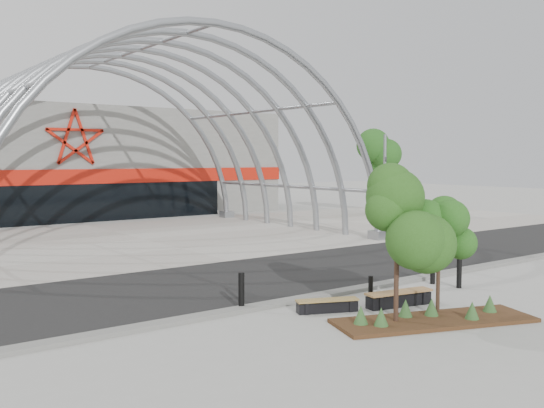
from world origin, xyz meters
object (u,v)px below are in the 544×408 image
Objects in this scene: street_tree_1 at (439,233)px; bench_0 at (327,306)px; bollard_2 at (371,290)px; street_tree_0 at (397,217)px; bench_1 at (399,299)px; signal_pole at (384,185)px.

street_tree_1 is 1.77× the size of bench_0.
street_tree_0 is at bearing -118.58° from bollard_2.
street_tree_1 reaches higher than bench_0.
bench_1 reaches higher than bench_0.
signal_pole is 6.49× the size of bollard_2.
signal_pole reaches higher than street_tree_0.
signal_pole is 15.61m from street_tree_1.
signal_pole is at bearing 48.31° from street_tree_1.
bollard_2 is (1.05, 1.92, -2.39)m from street_tree_0.
bench_1 is at bearing 92.36° from street_tree_1.
street_tree_0 is at bearing -74.44° from bench_0.
street_tree_1 is at bearing -87.64° from bench_1.
bollard_2 is at bearing 106.95° from street_tree_1.
bollard_2 reaches higher than bench_0.
street_tree_0 is 3.38m from bench_0.
bench_1 is at bearing -48.59° from bollard_2.
street_tree_1 is 3.68m from bench_0.
street_tree_1 is 2.75m from bollard_2.
street_tree_0 is (-12.01, -11.60, -0.10)m from signal_pole.
signal_pole reaches higher than bench_1.
signal_pole is at bearing 44.65° from bench_1.
bollard_2 is (-10.97, -9.68, -2.49)m from signal_pole.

